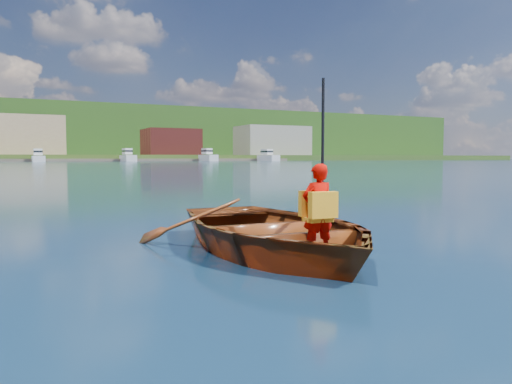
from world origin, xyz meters
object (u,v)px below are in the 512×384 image
child_paddler (318,208)px  dock (41,160)px  marina_yachts (27,157)px  rowboat (272,230)px

child_paddler → dock: (2.96, 149.05, -0.25)m
dock → marina_yachts: size_ratio=1.14×
rowboat → dock: (3.08, 148.15, 0.11)m
rowboat → child_paddler: bearing=-82.4°
rowboat → child_paddler: 0.98m
dock → marina_yachts: 6.09m
child_paddler → dock: bearing=88.9°
rowboat → child_paddler: (0.12, -0.90, 0.36)m
rowboat → marina_yachts: marina_yachts is taller
rowboat → dock: size_ratio=0.03×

